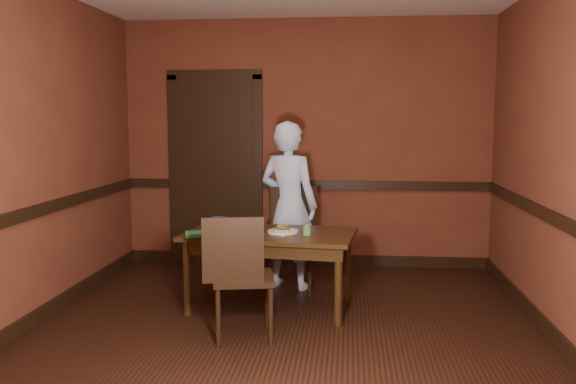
% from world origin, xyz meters
% --- Properties ---
extents(floor, '(4.00, 4.50, 0.01)m').
position_xyz_m(floor, '(0.00, 0.00, 0.00)').
color(floor, black).
rests_on(floor, ground).
extents(wall_back, '(4.00, 0.02, 2.70)m').
position_xyz_m(wall_back, '(0.00, 2.25, 1.35)').
color(wall_back, brown).
rests_on(wall_back, ground).
extents(wall_front, '(4.00, 0.02, 2.70)m').
position_xyz_m(wall_front, '(0.00, -2.25, 1.35)').
color(wall_front, brown).
rests_on(wall_front, ground).
extents(wall_left, '(0.02, 4.50, 2.70)m').
position_xyz_m(wall_left, '(-2.00, 0.00, 1.35)').
color(wall_left, brown).
rests_on(wall_left, ground).
extents(wall_right, '(0.02, 4.50, 2.70)m').
position_xyz_m(wall_right, '(2.00, 0.00, 1.35)').
color(wall_right, brown).
rests_on(wall_right, ground).
extents(dado_back, '(4.00, 0.03, 0.10)m').
position_xyz_m(dado_back, '(0.00, 2.23, 0.90)').
color(dado_back, black).
rests_on(dado_back, ground).
extents(dado_left, '(0.03, 4.50, 0.10)m').
position_xyz_m(dado_left, '(-1.99, 0.00, 0.90)').
color(dado_left, black).
rests_on(dado_left, ground).
extents(dado_right, '(0.03, 4.50, 0.10)m').
position_xyz_m(dado_right, '(1.99, 0.00, 0.90)').
color(dado_right, black).
rests_on(dado_right, ground).
extents(baseboard_back, '(4.00, 0.03, 0.12)m').
position_xyz_m(baseboard_back, '(0.00, 2.23, 0.06)').
color(baseboard_back, black).
rests_on(baseboard_back, ground).
extents(baseboard_left, '(0.03, 4.50, 0.12)m').
position_xyz_m(baseboard_left, '(-1.99, 0.00, 0.06)').
color(baseboard_left, black).
rests_on(baseboard_left, ground).
extents(baseboard_right, '(0.03, 4.50, 0.12)m').
position_xyz_m(baseboard_right, '(1.99, 0.00, 0.06)').
color(baseboard_right, black).
rests_on(baseboard_right, ground).
extents(door, '(1.05, 0.07, 2.20)m').
position_xyz_m(door, '(-1.00, 2.22, 1.09)').
color(door, black).
rests_on(door, ground).
extents(dining_table, '(1.50, 0.95, 0.67)m').
position_xyz_m(dining_table, '(-0.19, 0.65, 0.33)').
color(dining_table, black).
rests_on(dining_table, floor).
extents(chair_far, '(0.59, 0.59, 0.98)m').
position_xyz_m(chair_far, '(-0.12, 1.15, 0.49)').
color(chair_far, black).
rests_on(chair_far, floor).
extents(chair_near, '(0.52, 0.52, 0.94)m').
position_xyz_m(chair_near, '(-0.29, -0.06, 0.47)').
color(chair_near, black).
rests_on(chair_near, floor).
extents(person, '(0.68, 0.57, 1.60)m').
position_xyz_m(person, '(-0.09, 1.32, 0.80)').
color(person, silver).
rests_on(person, floor).
extents(sandwich_plate, '(0.26, 0.26, 0.07)m').
position_xyz_m(sandwich_plate, '(-0.07, 0.64, 0.69)').
color(sandwich_plate, silver).
rests_on(sandwich_plate, dining_table).
extents(sauce_jar, '(0.07, 0.07, 0.09)m').
position_xyz_m(sauce_jar, '(0.14, 0.56, 0.71)').
color(sauce_jar, '#549145').
rests_on(sauce_jar, dining_table).
extents(cheese_saucer, '(0.17, 0.17, 0.05)m').
position_xyz_m(cheese_saucer, '(-0.60, 0.74, 0.69)').
color(cheese_saucer, silver).
rests_on(cheese_saucer, dining_table).
extents(food_tub, '(0.20, 0.17, 0.07)m').
position_xyz_m(food_tub, '(-0.67, 0.91, 0.70)').
color(food_tub, blue).
rests_on(food_tub, dining_table).
extents(wrapped_veg, '(0.27, 0.17, 0.07)m').
position_xyz_m(wrapped_veg, '(-0.69, 0.31, 0.70)').
color(wrapped_veg, '#184F26').
rests_on(wrapped_veg, dining_table).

